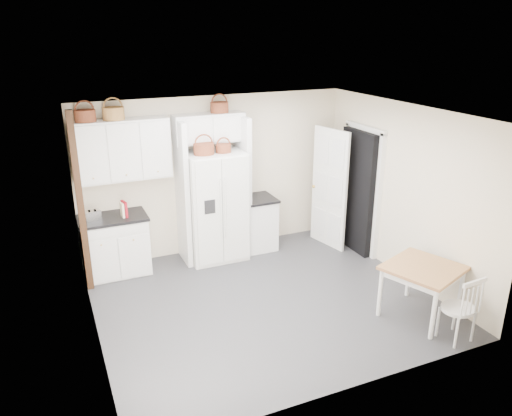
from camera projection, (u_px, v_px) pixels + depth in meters
name	position (u px, v px, depth m)	size (l,w,h in m)	color
floor	(265.00, 300.00, 6.99)	(4.50, 4.50, 0.00)	#37383B
ceiling	(267.00, 114.00, 6.10)	(4.50, 4.50, 0.00)	white
wall_back	(216.00, 175.00, 8.27)	(4.50, 4.50, 0.00)	beige
wall_left	(87.00, 241.00, 5.70)	(4.00, 4.00, 0.00)	beige
wall_right	(404.00, 192.00, 7.39)	(4.00, 4.00, 0.00)	beige
refrigerator	(215.00, 206.00, 8.05)	(0.92, 0.74, 1.78)	white
base_cab_left	(115.00, 246.00, 7.64)	(0.96, 0.61, 0.89)	silver
base_cab_right	(258.00, 224.00, 8.54)	(0.49, 0.59, 0.87)	silver
dining_table	(420.00, 291.00, 6.51)	(0.86, 0.86, 0.72)	#8F5C3A
windsor_chair	(458.00, 308.00, 5.99)	(0.41, 0.38, 0.85)	silver
counter_left	(112.00, 218.00, 7.48)	(1.00, 0.65, 0.04)	black
counter_right	(258.00, 199.00, 8.39)	(0.53, 0.63, 0.04)	black
toaster	(93.00, 216.00, 7.29)	(0.22, 0.13, 0.15)	silver
cookbook_red	(124.00, 209.00, 7.43)	(0.04, 0.16, 0.24)	maroon
cookbook_cream	(122.00, 210.00, 7.42)	(0.03, 0.15, 0.22)	#F7EBC0
basket_upper_a	(85.00, 116.00, 7.00)	(0.29, 0.29, 0.17)	#522815
basket_upper_b	(114.00, 113.00, 7.14)	(0.31, 0.31, 0.18)	#9F5C2E
basket_bridge_b	(219.00, 107.00, 7.75)	(0.29, 0.29, 0.16)	#522815
basket_fridge_a	(204.00, 149.00, 7.56)	(0.32, 0.32, 0.17)	#522815
basket_fridge_b	(224.00, 148.00, 7.69)	(0.24, 0.24, 0.13)	#522815
upper_cabinet	(122.00, 150.00, 7.35)	(1.40, 0.34, 0.90)	silver
bridge_cabinet	(209.00, 128.00, 7.78)	(1.12, 0.34, 0.45)	silver
fridge_panel_left	(182.00, 194.00, 7.81)	(0.08, 0.60, 2.30)	silver
fridge_panel_right	(243.00, 186.00, 8.19)	(0.08, 0.60, 2.30)	silver
trim_post	(80.00, 205.00, 6.88)	(0.09, 0.09, 2.60)	black
doorway_void	(358.00, 192.00, 8.31)	(0.18, 0.85, 2.05)	black
door_slab	(329.00, 189.00, 8.46)	(0.80, 0.04, 2.05)	white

